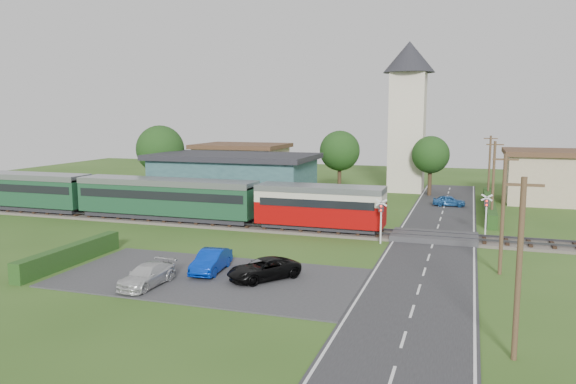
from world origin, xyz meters
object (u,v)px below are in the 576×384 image
(equipment_hut, at_px, (131,194))
(car_park_silver, at_px, (147,275))
(crossing_signal_far, at_px, (486,209))
(station_building, at_px, (234,180))
(church_tower, at_px, (408,105))
(house_west, at_px, (242,165))
(pedestrian_near, at_px, (294,208))
(car_park_blue, at_px, (211,261))
(car_on_road, at_px, (449,201))
(car_park_dark, at_px, (264,269))
(train, at_px, (134,195))
(house_east, at_px, (547,176))
(pedestrian_far, at_px, (165,201))
(crossing_signal_near, at_px, (381,214))

(equipment_hut, distance_m, car_park_silver, 24.20)
(crossing_signal_far, relative_size, car_park_silver, 0.83)
(station_building, bearing_deg, church_tower, 48.59)
(house_west, distance_m, car_park_silver, 41.06)
(pedestrian_near, bearing_deg, car_park_blue, 97.83)
(car_on_road, xyz_separation_m, pedestrian_near, (-12.30, -12.76, 0.70))
(house_west, distance_m, car_park_blue, 38.35)
(car_park_dark, bearing_deg, pedestrian_near, 139.59)
(car_park_silver, xyz_separation_m, car_park_dark, (5.55, 3.08, 0.01))
(train, distance_m, car_park_blue, 18.88)
(house_west, xyz_separation_m, crossing_signal_far, (28.60, -20.61, -0.65))
(house_east, relative_size, pedestrian_near, 5.20)
(train, distance_m, car_park_dark, 21.77)
(station_building, xyz_separation_m, house_west, (-5.00, 14.01, 0.10))
(car_park_blue, bearing_deg, house_east, 52.78)
(house_east, distance_m, car_park_blue, 41.31)
(equipment_hut, relative_size, house_west, 0.24)
(church_tower, xyz_separation_m, pedestrian_far, (-19.21, -23.14, -8.94))
(pedestrian_far, bearing_deg, pedestrian_near, -92.73)
(house_east, xyz_separation_m, car_on_road, (-9.57, -6.11, -2.20))
(station_building, bearing_deg, pedestrian_near, -35.82)
(train, distance_m, pedestrian_near, 14.02)
(car_park_dark, relative_size, pedestrian_far, 2.51)
(church_tower, xyz_separation_m, crossing_signal_far, (8.60, -23.61, -8.08))
(house_west, bearing_deg, house_east, -1.64)
(house_east, bearing_deg, house_west, 178.36)
(house_west, xyz_separation_m, car_park_blue, (13.12, -35.98, -2.07))
(train, relative_size, crossing_signal_near, 13.18)
(station_building, height_order, car_park_blue, station_building)
(car_park_blue, bearing_deg, station_building, 105.09)
(station_building, distance_m, crossing_signal_near, 19.98)
(car_on_road, xyz_separation_m, car_park_silver, (-14.41, -32.39, 0.06))
(crossing_signal_near, bearing_deg, car_park_silver, -126.37)
(house_west, height_order, car_on_road, house_west)
(equipment_hut, xyz_separation_m, pedestrian_near, (16.12, -0.07, -0.45))
(station_building, distance_m, car_on_road, 21.66)
(crossing_signal_far, bearing_deg, train, -175.30)
(car_park_silver, bearing_deg, crossing_signal_far, 50.24)
(train, relative_size, house_west, 4.00)
(station_building, relative_size, train, 0.37)
(train, bearing_deg, house_west, 88.72)
(crossing_signal_near, height_order, car_park_silver, crossing_signal_near)
(crossing_signal_far, bearing_deg, car_park_blue, -135.20)
(house_west, relative_size, car_park_dark, 2.57)
(car_park_blue, bearing_deg, pedestrian_far, 122.70)
(station_building, xyz_separation_m, car_on_road, (20.43, 6.90, -2.10))
(house_east, height_order, car_park_blue, house_east)
(train, bearing_deg, car_park_blue, -43.58)
(station_building, relative_size, house_west, 1.48)
(equipment_hut, height_order, car_park_silver, equipment_hut)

